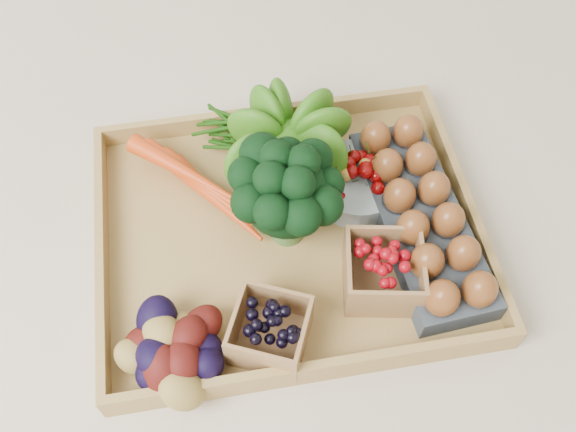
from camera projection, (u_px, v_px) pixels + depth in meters
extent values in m
plane|color=beige|center=(288.00, 238.00, 0.96)|extent=(4.00, 4.00, 0.00)
cube|color=#AB8748|center=(288.00, 235.00, 0.96)|extent=(0.55, 0.45, 0.01)
sphere|color=#1C580D|center=(288.00, 136.00, 0.96)|extent=(0.14, 0.14, 0.14)
cylinder|color=#8C9EA5|center=(357.00, 183.00, 0.98)|extent=(0.14, 0.14, 0.04)
cube|color=#353C43|center=(419.00, 221.00, 0.94)|extent=(0.14, 0.34, 0.04)
cube|color=black|center=(270.00, 330.00, 0.83)|extent=(0.13, 0.13, 0.07)
cube|color=maroon|center=(383.00, 271.00, 0.87)|extent=(0.12, 0.12, 0.07)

